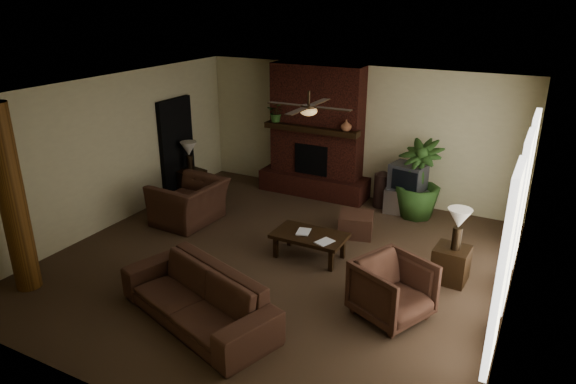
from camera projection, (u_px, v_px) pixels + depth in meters
The scene contains 23 objects.
room_shell at pixel (276, 182), 8.03m from camera, with size 7.00×7.00×7.00m.
fireplace at pixel (316, 142), 11.13m from camera, with size 2.40×0.70×2.80m.
windows at pixel (516, 223), 6.72m from camera, with size 0.08×3.65×2.35m.
log_column at pixel (12, 200), 7.32m from camera, with size 0.36×0.36×2.80m, color brown.
doorway at pixel (177, 147), 11.14m from camera, with size 0.10×1.00×2.10m, color black.
ceiling_fan at pixel (309, 109), 7.71m from camera, with size 1.35×1.35×0.37m.
sofa at pixel (197, 289), 6.85m from camera, with size 2.43×0.71×0.95m, color #482C1F.
armchair_left at pixel (189, 195), 9.85m from camera, with size 1.26×0.82×1.10m, color #482C1F.
armchair_right at pixel (393, 287), 6.93m from camera, with size 0.89×0.83×0.92m, color #482C1F.
coffee_table at pixel (309, 237), 8.55m from camera, with size 1.20×0.70×0.43m.
ottoman at pixel (356, 224), 9.45m from camera, with size 0.60×0.60×0.40m, color #482C1F.
tv_stand at pixel (407, 201), 10.39m from camera, with size 0.85×0.50×0.50m, color silver.
tv at pixel (408, 177), 10.19m from camera, with size 0.73×0.64×0.52m.
floor_vase at pixel (382, 187), 10.63m from camera, with size 0.34×0.34×0.77m.
floor_plant at pixel (417, 196), 10.15m from camera, with size 0.87×1.55×0.87m, color #2E5020.
side_table_left at pixel (192, 182), 11.33m from camera, with size 0.50×0.50×0.55m, color black.
lamp_left at pixel (189, 151), 11.06m from camera, with size 0.41×0.41×0.65m.
side_table_right at pixel (451, 264), 7.90m from camera, with size 0.50×0.50×0.55m, color black.
lamp_right at pixel (459, 222), 7.61m from camera, with size 0.45×0.45×0.65m.
mantel_plant at pixel (277, 114), 11.09m from camera, with size 0.38×0.42×0.33m, color #2E5020.
mantel_vase at pixel (346, 126), 10.37m from camera, with size 0.22×0.23×0.22m, color #975D3C.
book_a at pixel (297, 224), 8.55m from camera, with size 0.22×0.03×0.29m, color #999999.
book_b at pixel (320, 232), 8.26m from camera, with size 0.21×0.02×0.29m, color #999999.
Camera 1 is at (3.67, -6.61, 4.12)m, focal length 32.26 mm.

